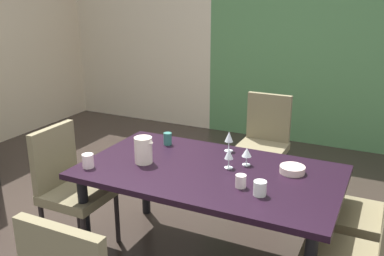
% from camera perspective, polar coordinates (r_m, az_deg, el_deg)
% --- Properties ---
extents(ground_plane, '(5.96, 5.55, 0.02)m').
position_cam_1_polar(ground_plane, '(3.56, -4.93, -13.96)').
color(ground_plane, '#2D241F').
extents(back_panel_interior, '(2.29, 0.10, 2.54)m').
position_cam_1_polar(back_panel_interior, '(6.33, -7.08, 12.47)').
color(back_panel_interior, beige).
rests_on(back_panel_interior, ground_plane).
extents(garden_window_panel, '(3.67, 0.10, 2.54)m').
position_cam_1_polar(garden_window_panel, '(5.35, 21.40, 10.39)').
color(garden_window_panel, '#4A7947').
rests_on(garden_window_panel, ground_plane).
extents(dining_table, '(1.74, 1.00, 0.71)m').
position_cam_1_polar(dining_table, '(2.93, 2.32, -6.94)').
color(dining_table, black).
rests_on(dining_table, ground_plane).
extents(chair_right_far, '(0.44, 0.44, 0.96)m').
position_cam_1_polar(chair_right_far, '(3.03, 22.38, -9.72)').
color(chair_right_far, '#6C6346').
rests_on(chair_right_far, ground_plane).
extents(chair_right_near, '(0.44, 0.44, 0.99)m').
position_cam_1_polar(chair_right_near, '(2.54, 21.51, -14.85)').
color(chair_right_near, '#6C6346').
rests_on(chair_right_near, ground_plane).
extents(chair_left_near, '(0.44, 0.44, 0.93)m').
position_cam_1_polar(chair_left_near, '(3.27, -16.06, -7.05)').
color(chair_left_near, '#6C6346').
rests_on(chair_left_near, ground_plane).
extents(chair_head_far, '(0.44, 0.45, 0.94)m').
position_cam_1_polar(chair_head_far, '(4.08, 9.58, -1.51)').
color(chair_head_far, '#6C6346').
rests_on(chair_head_far, ground_plane).
extents(wine_glass_south, '(0.07, 0.07, 0.12)m').
position_cam_1_polar(wine_glass_south, '(2.96, 7.31, -3.31)').
color(wine_glass_south, silver).
rests_on(wine_glass_south, dining_table).
extents(wine_glass_west, '(0.06, 0.06, 0.15)m').
position_cam_1_polar(wine_glass_west, '(3.19, 4.95, -1.27)').
color(wine_glass_west, silver).
rests_on(wine_glass_west, dining_table).
extents(wine_glass_near_window, '(0.06, 0.06, 0.14)m').
position_cam_1_polar(wine_glass_near_window, '(2.90, 4.94, -3.53)').
color(wine_glass_near_window, silver).
rests_on(wine_glass_near_window, dining_table).
extents(serving_bowl_near_shelf, '(0.17, 0.17, 0.05)m').
position_cam_1_polar(serving_bowl_near_shelf, '(2.92, 13.23, -5.41)').
color(serving_bowl_near_shelf, beige).
rests_on(serving_bowl_near_shelf, dining_table).
extents(cup_east, '(0.06, 0.06, 0.10)m').
position_cam_1_polar(cup_east, '(3.34, -3.27, -1.44)').
color(cup_east, '#2E685D').
rests_on(cup_east, dining_table).
extents(cup_center, '(0.08, 0.08, 0.09)m').
position_cam_1_polar(cup_center, '(2.57, 9.05, -7.94)').
color(cup_center, white).
rests_on(cup_center, dining_table).
extents(cup_left, '(0.07, 0.07, 0.08)m').
position_cam_1_polar(cup_left, '(2.65, 6.52, -7.05)').
color(cup_left, silver).
rests_on(cup_left, dining_table).
extents(cup_front, '(0.08, 0.08, 0.10)m').
position_cam_1_polar(cup_front, '(3.00, -13.70, -4.27)').
color(cup_front, white).
rests_on(cup_front, dining_table).
extents(pitcher_corner, '(0.14, 0.12, 0.19)m').
position_cam_1_polar(pitcher_corner, '(3.00, -6.48, -2.92)').
color(pitcher_corner, '#EFE0C8').
rests_on(pitcher_corner, dining_table).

